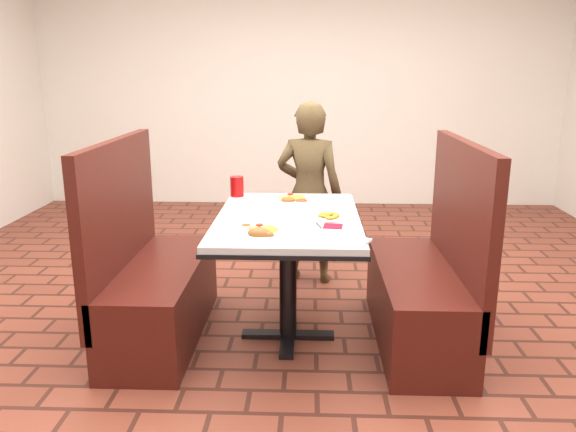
{
  "coord_description": "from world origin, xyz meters",
  "views": [
    {
      "loc": [
        0.12,
        -3.06,
        1.55
      ],
      "look_at": [
        0.0,
        0.0,
        0.75
      ],
      "focal_mm": 35.0,
      "sensor_mm": 36.0,
      "label": 1
    }
  ],
  "objects_px": {
    "diner_person": "(309,193)",
    "plantain_plate": "(329,217)",
    "near_dinner_plate": "(261,230)",
    "far_dinner_plate": "(293,198)",
    "booth_bench_left": "(153,284)",
    "red_tumbler": "(237,186)",
    "dining_table": "(288,232)",
    "booth_bench_right": "(426,288)"
  },
  "relations": [
    {
      "from": "booth_bench_left",
      "to": "near_dinner_plate",
      "type": "relative_size",
      "value": 4.73
    },
    {
      "from": "diner_person",
      "to": "far_dinner_plate",
      "type": "distance_m",
      "value": 0.64
    },
    {
      "from": "diner_person",
      "to": "far_dinner_plate",
      "type": "relative_size",
      "value": 5.17
    },
    {
      "from": "red_tumbler",
      "to": "dining_table",
      "type": "bearing_deg",
      "value": -55.02
    },
    {
      "from": "booth_bench_left",
      "to": "booth_bench_right",
      "type": "xyz_separation_m",
      "value": [
        1.6,
        0.0,
        0.0
      ]
    },
    {
      "from": "plantain_plate",
      "to": "near_dinner_plate",
      "type": "bearing_deg",
      "value": -137.14
    },
    {
      "from": "near_dinner_plate",
      "to": "dining_table",
      "type": "bearing_deg",
      "value": 72.7
    },
    {
      "from": "dining_table",
      "to": "red_tumbler",
      "type": "bearing_deg",
      "value": 124.98
    },
    {
      "from": "dining_table",
      "to": "diner_person",
      "type": "height_order",
      "value": "diner_person"
    },
    {
      "from": "booth_bench_left",
      "to": "near_dinner_plate",
      "type": "bearing_deg",
      "value": -29.42
    },
    {
      "from": "dining_table",
      "to": "red_tumbler",
      "type": "distance_m",
      "value": 0.64
    },
    {
      "from": "plantain_plate",
      "to": "red_tumbler",
      "type": "xyz_separation_m",
      "value": [
        -0.58,
        0.56,
        0.05
      ]
    },
    {
      "from": "far_dinner_plate",
      "to": "red_tumbler",
      "type": "relative_size",
      "value": 2.0
    },
    {
      "from": "far_dinner_plate",
      "to": "plantain_plate",
      "type": "bearing_deg",
      "value": -62.62
    },
    {
      "from": "far_dinner_plate",
      "to": "booth_bench_left",
      "type": "bearing_deg",
      "value": -156.48
    },
    {
      "from": "near_dinner_plate",
      "to": "plantain_plate",
      "type": "relative_size",
      "value": 1.27
    },
    {
      "from": "diner_person",
      "to": "near_dinner_plate",
      "type": "distance_m",
      "value": 1.39
    },
    {
      "from": "dining_table",
      "to": "plantain_plate",
      "type": "bearing_deg",
      "value": -13.86
    },
    {
      "from": "booth_bench_right",
      "to": "red_tumbler",
      "type": "distance_m",
      "value": 1.35
    },
    {
      "from": "booth_bench_left",
      "to": "red_tumbler",
      "type": "height_order",
      "value": "booth_bench_left"
    },
    {
      "from": "booth_bench_right",
      "to": "diner_person",
      "type": "bearing_deg",
      "value": 124.83
    },
    {
      "from": "plantain_plate",
      "to": "red_tumbler",
      "type": "height_order",
      "value": "red_tumbler"
    },
    {
      "from": "red_tumbler",
      "to": "diner_person",
      "type": "bearing_deg",
      "value": 45.13
    },
    {
      "from": "dining_table",
      "to": "diner_person",
      "type": "bearing_deg",
      "value": 83.11
    },
    {
      "from": "booth_bench_right",
      "to": "plantain_plate",
      "type": "height_order",
      "value": "booth_bench_right"
    },
    {
      "from": "near_dinner_plate",
      "to": "diner_person",
      "type": "bearing_deg",
      "value": 80.1
    },
    {
      "from": "booth_bench_left",
      "to": "red_tumbler",
      "type": "bearing_deg",
      "value": 48.56
    },
    {
      "from": "dining_table",
      "to": "diner_person",
      "type": "relative_size",
      "value": 0.91
    },
    {
      "from": "booth_bench_right",
      "to": "diner_person",
      "type": "distance_m",
      "value": 1.24
    },
    {
      "from": "red_tumbler",
      "to": "plantain_plate",
      "type": "bearing_deg",
      "value": -43.84
    },
    {
      "from": "booth_bench_left",
      "to": "plantain_plate",
      "type": "xyz_separation_m",
      "value": [
        1.03,
        -0.06,
        0.43
      ]
    },
    {
      "from": "diner_person",
      "to": "far_dinner_plate",
      "type": "bearing_deg",
      "value": 93.62
    },
    {
      "from": "diner_person",
      "to": "plantain_plate",
      "type": "relative_size",
      "value": 6.71
    },
    {
      "from": "dining_table",
      "to": "red_tumbler",
      "type": "height_order",
      "value": "red_tumbler"
    },
    {
      "from": "booth_bench_right",
      "to": "far_dinner_plate",
      "type": "height_order",
      "value": "booth_bench_right"
    },
    {
      "from": "red_tumbler",
      "to": "far_dinner_plate",
      "type": "bearing_deg",
      "value": -21.89
    },
    {
      "from": "booth_bench_right",
      "to": "dining_table",
      "type": "bearing_deg",
      "value": 180.0
    },
    {
      "from": "booth_bench_right",
      "to": "near_dinner_plate",
      "type": "bearing_deg",
      "value": -157.35
    },
    {
      "from": "dining_table",
      "to": "plantain_plate",
      "type": "height_order",
      "value": "plantain_plate"
    },
    {
      "from": "booth_bench_right",
      "to": "plantain_plate",
      "type": "relative_size",
      "value": 6.02
    },
    {
      "from": "booth_bench_right",
      "to": "near_dinner_plate",
      "type": "height_order",
      "value": "booth_bench_right"
    },
    {
      "from": "dining_table",
      "to": "booth_bench_right",
      "type": "xyz_separation_m",
      "value": [
        0.8,
        0.0,
        -0.32
      ]
    }
  ]
}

